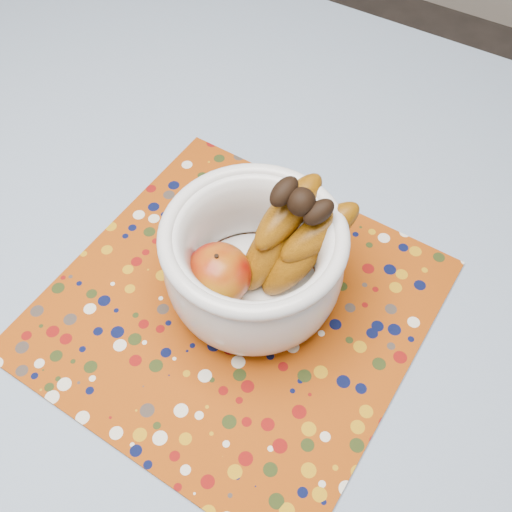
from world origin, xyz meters
name	(u,v)px	position (x,y,z in m)	size (l,w,h in m)	color
table	(174,324)	(0.00, 0.00, 0.67)	(1.20, 1.20, 0.75)	brown
tablecloth	(166,292)	(0.00, 0.00, 0.76)	(1.32, 1.32, 0.01)	#6588A8
placemat	(235,307)	(0.09, 0.02, 0.76)	(0.42, 0.42, 0.00)	#8A3507
fruit_bowl	(266,255)	(0.11, 0.06, 0.84)	(0.23, 0.22, 0.17)	silver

